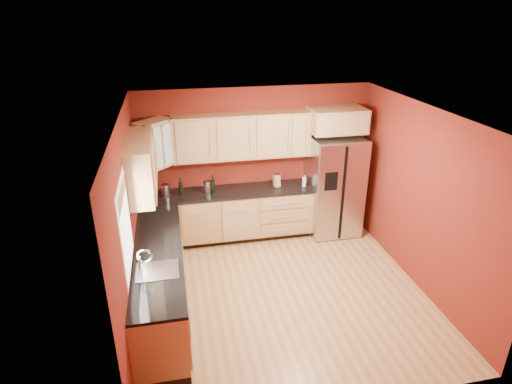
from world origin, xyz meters
The scene contains 23 objects.
floor centered at (0.00, 0.00, 0.00)m, with size 4.00×4.00×0.00m, color #A87E41.
ceiling centered at (0.00, 0.00, 2.60)m, with size 4.00×4.00×0.00m, color white.
wall_back centered at (0.00, 2.00, 1.30)m, with size 4.00×0.04×2.60m, color maroon.
wall_front centered at (0.00, -2.00, 1.30)m, with size 4.00×0.04×2.60m, color maroon.
wall_left centered at (-2.00, 0.00, 1.30)m, with size 0.04×4.00×2.60m, color maroon.
wall_right centered at (2.00, 0.00, 1.30)m, with size 0.04×4.00×2.60m, color maroon.
base_cabinets_back centered at (-0.55, 1.70, 0.44)m, with size 2.90×0.60×0.88m, color #A87951.
base_cabinets_left centered at (-1.70, 0.00, 0.44)m, with size 0.60×2.80×0.88m, color #A87951.
countertop_back centered at (-0.55, 1.69, 0.90)m, with size 2.90×0.62×0.04m, color black.
countertop_left centered at (-1.69, 0.00, 0.90)m, with size 0.62×2.80×0.04m, color black.
upper_cabinets_back centered at (-0.25, 1.83, 1.83)m, with size 2.30×0.33×0.75m, color #A87951.
upper_cabinets_left centered at (-1.83, 0.72, 1.83)m, with size 0.33×1.35×0.75m, color #A87951.
corner_upper_cabinet centered at (-1.67, 1.67, 1.83)m, with size 0.62×0.33×0.75m, color #A87951.
over_fridge_cabinet centered at (1.35, 1.70, 2.05)m, with size 0.92×0.60×0.40m, color #A87951.
refrigerator centered at (1.35, 1.62, 0.89)m, with size 0.90×0.75×1.78m, color #BCBCC1.
window centered at (-1.98, -0.50, 1.55)m, with size 0.03×0.90×1.00m, color white.
sink_faucet centered at (-1.69, -0.50, 1.07)m, with size 0.50×0.42×0.30m, color silver, non-canonical shape.
canister_left centered at (-1.56, 1.67, 1.03)m, with size 0.13×0.13×0.22m, color #BCBCC1.
canister_right centered at (-0.87, 1.68, 1.03)m, with size 0.13×0.13×0.21m, color #BCBCC1.
wine_bottle_a centered at (-1.31, 1.69, 1.07)m, with size 0.07×0.07×0.30m, color black, non-canonical shape.
wine_bottle_b centered at (-0.79, 1.65, 1.08)m, with size 0.07×0.07×0.32m, color black, non-canonical shape.
knife_block centered at (0.33, 1.72, 1.02)m, with size 0.10×0.09×0.21m, color tan.
soap_dispenser centered at (0.80, 1.64, 1.02)m, with size 0.07×0.07×0.21m, color silver.
Camera 1 is at (-1.41, -4.92, 3.82)m, focal length 30.00 mm.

